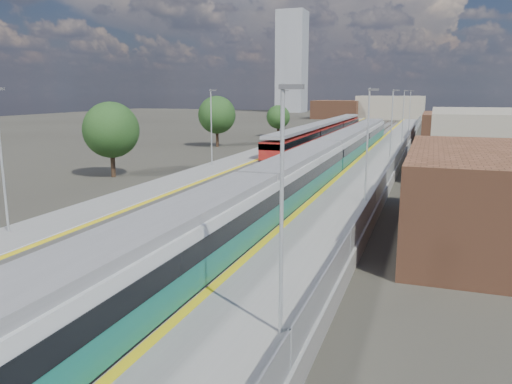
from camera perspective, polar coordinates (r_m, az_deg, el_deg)
The scene contains 11 objects.
ground at distance 63.10m, azimuth 9.58°, elevation 3.69°, with size 320.00×320.00×0.00m, color #47443A.
ballast_bed at distance 65.94m, azimuth 8.03°, elevation 4.09°, with size 10.50×155.00×0.06m, color #565451.
tracks at distance 67.45m, azimuth 8.82°, elevation 4.30°, with size 8.96×160.00×0.17m.
platform_right at distance 64.82m, azimuth 14.59°, elevation 4.16°, with size 4.70×155.00×8.52m.
platform_left at distance 67.53m, azimuth 2.36°, elevation 4.78°, with size 4.30×155.00×8.52m.
buildings at distance 152.99m, azimuth 8.78°, elevation 12.18°, with size 72.00×185.50×40.00m.
green_train at distance 47.26m, azimuth 8.15°, elevation 3.95°, with size 2.90×80.78×3.19m.
red_train at distance 80.47m, azimuth 7.86°, elevation 6.87°, with size 2.78×56.45×3.51m.
tree_a at distance 50.76m, azimuth -16.24°, elevation 6.82°, with size 5.43×5.43×7.36m.
tree_b at distance 76.38m, azimuth -4.49°, elevation 8.78°, with size 5.67×5.67×7.68m.
tree_c at distance 93.15m, azimuth 2.56°, elevation 8.56°, with size 4.33×4.33×5.87m.
Camera 1 is at (10.61, -11.65, 8.29)m, focal length 35.00 mm.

